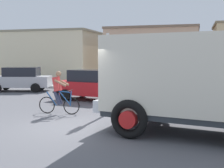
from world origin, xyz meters
TOP-DOWN VIEW (x-y plane):
  - ground_plane at (0.00, 0.00)m, footprint 120.00×120.00m
  - sidewalk_far at (0.00, 13.25)m, footprint 80.00×5.00m
  - truck_foreground at (3.79, 0.03)m, footprint 5.78×3.56m
  - cyclist at (-1.49, 1.89)m, footprint 1.73×0.50m
  - traffic_light_pole at (0.43, 2.42)m, footprint 0.24×0.43m
  - car_red_near at (-1.39, 5.90)m, footprint 4.25×2.42m
  - car_white_mid at (-7.49, 8.59)m, footprint 4.31×2.72m
  - car_far_side at (3.51, 8.66)m, footprint 4.00×1.89m
  - pedestrian_near_kerb at (0.50, 7.62)m, footprint 0.34×0.22m
  - building_corner_left at (-11.71, 19.71)m, footprint 11.26×6.09m
  - building_mid_block at (-0.06, 20.17)m, footprint 8.15×8.15m

SIDE VIEW (x-z plane):
  - ground_plane at x=0.00m, z-range 0.00..0.00m
  - sidewalk_far at x=0.00m, z-range 0.00..0.16m
  - car_red_near at x=-1.39m, z-range 0.02..1.62m
  - car_white_mid at x=-7.49m, z-range 0.02..1.62m
  - car_far_side at x=3.51m, z-range 0.02..1.62m
  - pedestrian_near_kerb at x=0.50m, z-range 0.04..1.66m
  - cyclist at x=-1.49m, z-range 0.00..1.72m
  - truck_foreground at x=3.79m, z-range 0.22..3.12m
  - traffic_light_pole at x=0.43m, z-range 0.47..3.67m
  - building_mid_block at x=-0.06m, z-range 0.00..4.91m
  - building_corner_left at x=-11.71m, z-range 0.00..4.92m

